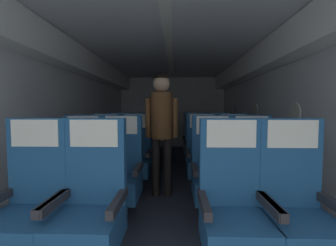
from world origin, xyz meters
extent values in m
cube|color=#2D3342|center=(0.00, 3.44, -0.01)|extent=(3.44, 7.27, 0.02)
cube|color=silver|center=(-1.62, 3.44, 1.08)|extent=(0.08, 6.87, 2.16)
cube|color=silver|center=(1.62, 3.44, 1.08)|extent=(0.08, 6.87, 2.16)
cube|color=silver|center=(0.00, 3.44, 2.16)|extent=(3.32, 6.87, 0.06)
cube|color=silver|center=(0.00, 6.89, 1.08)|extent=(3.32, 0.06, 2.16)
cube|color=white|center=(-1.44, 3.44, 1.94)|extent=(0.28, 6.60, 0.36)
cube|color=white|center=(1.44, 3.44, 1.94)|extent=(0.28, 6.60, 0.36)
cube|color=white|center=(0.00, 3.44, 2.12)|extent=(0.12, 6.18, 0.02)
cylinder|color=white|center=(1.58, 2.75, 1.12)|extent=(0.01, 0.26, 0.26)
cylinder|color=white|center=(1.58, 4.12, 1.12)|extent=(0.01, 0.26, 0.26)
cylinder|color=white|center=(1.58, 5.50, 1.12)|extent=(0.01, 0.26, 0.26)
cube|color=navy|center=(-0.94, 1.38, 0.34)|extent=(0.44, 0.49, 0.23)
cube|color=navy|center=(-0.94, 1.58, 0.78)|extent=(0.44, 0.09, 0.65)
cube|color=#28282D|center=(-0.73, 1.38, 0.54)|extent=(0.05, 0.41, 0.06)
cube|color=silver|center=(-0.94, 1.53, 0.99)|extent=(0.35, 0.01, 0.20)
cube|color=navy|center=(-0.50, 1.38, 0.34)|extent=(0.44, 0.49, 0.23)
cube|color=navy|center=(-0.50, 1.58, 0.78)|extent=(0.44, 0.09, 0.65)
cube|color=#28282D|center=(-0.29, 1.38, 0.54)|extent=(0.05, 0.41, 0.06)
cube|color=#28282D|center=(-0.71, 1.38, 0.54)|extent=(0.05, 0.41, 0.06)
cube|color=silver|center=(-0.50, 1.53, 0.99)|extent=(0.35, 0.01, 0.20)
cube|color=navy|center=(0.93, 1.38, 0.34)|extent=(0.44, 0.49, 0.23)
cube|color=navy|center=(0.93, 1.58, 0.78)|extent=(0.44, 0.09, 0.65)
cube|color=#28282D|center=(1.14, 1.38, 0.54)|extent=(0.05, 0.41, 0.06)
cube|color=#28282D|center=(0.72, 1.38, 0.54)|extent=(0.05, 0.41, 0.06)
cube|color=silver|center=(0.93, 1.53, 0.99)|extent=(0.35, 0.01, 0.20)
cube|color=navy|center=(0.50, 1.38, 0.34)|extent=(0.44, 0.49, 0.23)
cube|color=navy|center=(0.50, 1.58, 0.78)|extent=(0.44, 0.09, 0.65)
cube|color=#28282D|center=(0.71, 1.38, 0.54)|extent=(0.05, 0.41, 0.06)
cube|color=#28282D|center=(0.29, 1.38, 0.54)|extent=(0.05, 0.41, 0.06)
cube|color=silver|center=(0.50, 1.53, 0.99)|extent=(0.35, 0.01, 0.20)
cube|color=#38383D|center=(-0.94, 2.24, 0.11)|extent=(0.16, 0.18, 0.23)
cube|color=navy|center=(-0.94, 2.24, 0.34)|extent=(0.44, 0.49, 0.23)
cube|color=navy|center=(-0.94, 2.44, 0.78)|extent=(0.44, 0.09, 0.65)
cube|color=#28282D|center=(-0.73, 2.24, 0.54)|extent=(0.05, 0.41, 0.06)
cube|color=#28282D|center=(-1.15, 2.24, 0.54)|extent=(0.05, 0.41, 0.06)
cube|color=silver|center=(-0.94, 2.39, 0.99)|extent=(0.35, 0.01, 0.20)
cube|color=#38383D|center=(-0.51, 2.24, 0.11)|extent=(0.16, 0.18, 0.23)
cube|color=navy|center=(-0.51, 2.24, 0.34)|extent=(0.44, 0.49, 0.23)
cube|color=navy|center=(-0.51, 2.44, 0.78)|extent=(0.44, 0.09, 0.65)
cube|color=#28282D|center=(-0.29, 2.24, 0.54)|extent=(0.05, 0.41, 0.06)
cube|color=#28282D|center=(-0.72, 2.24, 0.54)|extent=(0.05, 0.41, 0.06)
cube|color=silver|center=(-0.51, 2.39, 0.99)|extent=(0.35, 0.01, 0.20)
cube|color=#38383D|center=(0.94, 2.25, 0.11)|extent=(0.16, 0.18, 0.23)
cube|color=navy|center=(0.94, 2.25, 0.34)|extent=(0.44, 0.49, 0.23)
cube|color=navy|center=(0.94, 2.45, 0.78)|extent=(0.44, 0.09, 0.65)
cube|color=#28282D|center=(1.15, 2.25, 0.54)|extent=(0.05, 0.41, 0.06)
cube|color=#28282D|center=(0.73, 2.25, 0.54)|extent=(0.05, 0.41, 0.06)
cube|color=silver|center=(0.94, 2.40, 0.99)|extent=(0.35, 0.01, 0.20)
cube|color=#38383D|center=(0.51, 2.24, 0.11)|extent=(0.16, 0.18, 0.23)
cube|color=navy|center=(0.51, 2.24, 0.34)|extent=(0.44, 0.49, 0.23)
cube|color=navy|center=(0.51, 2.44, 0.78)|extent=(0.44, 0.09, 0.65)
cube|color=#28282D|center=(0.72, 2.24, 0.54)|extent=(0.05, 0.41, 0.06)
cube|color=#28282D|center=(0.30, 2.24, 0.54)|extent=(0.05, 0.41, 0.06)
cube|color=silver|center=(0.51, 2.40, 0.99)|extent=(0.35, 0.01, 0.20)
cube|color=#38383D|center=(-0.94, 3.10, 0.11)|extent=(0.16, 0.18, 0.23)
cube|color=navy|center=(-0.94, 3.10, 0.34)|extent=(0.44, 0.49, 0.23)
cube|color=navy|center=(-0.94, 3.30, 0.78)|extent=(0.44, 0.09, 0.65)
cube|color=#28282D|center=(-0.73, 3.10, 0.54)|extent=(0.05, 0.41, 0.06)
cube|color=#28282D|center=(-1.15, 3.10, 0.54)|extent=(0.05, 0.41, 0.06)
cube|color=silver|center=(-0.94, 3.25, 0.99)|extent=(0.35, 0.01, 0.20)
cube|color=#38383D|center=(-0.49, 3.09, 0.11)|extent=(0.16, 0.18, 0.23)
cube|color=navy|center=(-0.49, 3.09, 0.34)|extent=(0.44, 0.49, 0.23)
cube|color=navy|center=(-0.49, 3.29, 0.78)|extent=(0.44, 0.09, 0.65)
cube|color=#28282D|center=(-0.28, 3.09, 0.54)|extent=(0.05, 0.41, 0.06)
cube|color=#28282D|center=(-0.70, 3.09, 0.54)|extent=(0.05, 0.41, 0.06)
cube|color=silver|center=(-0.49, 3.24, 0.99)|extent=(0.35, 0.01, 0.20)
cube|color=#38383D|center=(0.95, 3.09, 0.11)|extent=(0.16, 0.18, 0.23)
cube|color=navy|center=(0.95, 3.09, 0.34)|extent=(0.44, 0.49, 0.23)
cube|color=navy|center=(0.95, 3.29, 0.78)|extent=(0.44, 0.09, 0.65)
cube|color=#28282D|center=(1.16, 3.09, 0.54)|extent=(0.05, 0.41, 0.06)
cube|color=#28282D|center=(0.73, 3.09, 0.54)|extent=(0.05, 0.41, 0.06)
cube|color=silver|center=(0.95, 3.24, 0.99)|extent=(0.35, 0.01, 0.20)
cube|color=#38383D|center=(0.49, 3.10, 0.11)|extent=(0.16, 0.18, 0.23)
cube|color=navy|center=(0.49, 3.10, 0.34)|extent=(0.44, 0.49, 0.23)
cube|color=navy|center=(0.49, 3.30, 0.78)|extent=(0.44, 0.09, 0.65)
cube|color=#28282D|center=(0.70, 3.10, 0.54)|extent=(0.05, 0.41, 0.06)
cube|color=#28282D|center=(0.28, 3.10, 0.54)|extent=(0.05, 0.41, 0.06)
cube|color=silver|center=(0.49, 3.25, 0.99)|extent=(0.35, 0.01, 0.20)
cube|color=#38383D|center=(-0.93, 3.95, 0.11)|extent=(0.16, 0.18, 0.23)
cube|color=navy|center=(-0.93, 3.95, 0.34)|extent=(0.44, 0.49, 0.23)
cube|color=navy|center=(-0.93, 4.15, 0.78)|extent=(0.44, 0.09, 0.65)
cube|color=#28282D|center=(-0.72, 3.95, 0.54)|extent=(0.05, 0.41, 0.06)
cube|color=#28282D|center=(-1.14, 3.95, 0.54)|extent=(0.05, 0.41, 0.06)
cube|color=silver|center=(-0.93, 4.10, 0.99)|extent=(0.35, 0.01, 0.20)
cube|color=#38383D|center=(-0.50, 3.96, 0.11)|extent=(0.16, 0.18, 0.23)
cube|color=navy|center=(-0.50, 3.96, 0.34)|extent=(0.44, 0.49, 0.23)
cube|color=navy|center=(-0.50, 4.16, 0.78)|extent=(0.44, 0.09, 0.65)
cube|color=#28282D|center=(-0.29, 3.96, 0.54)|extent=(0.05, 0.41, 0.06)
cube|color=#28282D|center=(-0.71, 3.96, 0.54)|extent=(0.05, 0.41, 0.06)
cube|color=silver|center=(-0.50, 4.11, 0.99)|extent=(0.35, 0.01, 0.20)
cube|color=#38383D|center=(0.93, 3.94, 0.11)|extent=(0.16, 0.18, 0.23)
cube|color=navy|center=(0.93, 3.94, 0.34)|extent=(0.44, 0.49, 0.23)
cube|color=navy|center=(0.93, 4.14, 0.78)|extent=(0.44, 0.09, 0.65)
cube|color=#28282D|center=(1.15, 3.94, 0.54)|extent=(0.05, 0.41, 0.06)
cube|color=#28282D|center=(0.72, 3.94, 0.54)|extent=(0.05, 0.41, 0.06)
cube|color=silver|center=(0.93, 4.09, 0.99)|extent=(0.35, 0.01, 0.20)
cube|color=#38383D|center=(0.51, 3.95, 0.11)|extent=(0.16, 0.18, 0.23)
cube|color=navy|center=(0.51, 3.95, 0.34)|extent=(0.44, 0.49, 0.23)
cube|color=navy|center=(0.51, 4.15, 0.78)|extent=(0.44, 0.09, 0.65)
cube|color=#28282D|center=(0.72, 3.95, 0.54)|extent=(0.05, 0.41, 0.06)
cube|color=#28282D|center=(0.29, 3.95, 0.54)|extent=(0.05, 0.41, 0.06)
cube|color=silver|center=(0.51, 4.10, 0.99)|extent=(0.35, 0.01, 0.20)
cube|color=#38383D|center=(-0.95, 4.80, 0.11)|extent=(0.16, 0.18, 0.23)
cube|color=#4C5666|center=(-0.95, 4.80, 0.34)|extent=(0.44, 0.49, 0.23)
cube|color=#4C5666|center=(-0.95, 5.01, 0.78)|extent=(0.44, 0.09, 0.65)
cube|color=#28282D|center=(-0.73, 4.80, 0.54)|extent=(0.05, 0.41, 0.06)
cube|color=#28282D|center=(-1.16, 4.80, 0.54)|extent=(0.05, 0.41, 0.06)
cube|color=silver|center=(-0.95, 4.96, 0.99)|extent=(0.35, 0.01, 0.20)
cube|color=#38383D|center=(-0.50, 4.82, 0.11)|extent=(0.16, 0.18, 0.23)
cube|color=#4C5666|center=(-0.50, 4.82, 0.34)|extent=(0.44, 0.49, 0.23)
cube|color=#4C5666|center=(-0.50, 5.02, 0.78)|extent=(0.44, 0.09, 0.65)
cube|color=#28282D|center=(-0.29, 4.82, 0.54)|extent=(0.05, 0.41, 0.06)
cube|color=#28282D|center=(-0.71, 4.82, 0.54)|extent=(0.05, 0.41, 0.06)
cube|color=silver|center=(-0.50, 4.97, 0.99)|extent=(0.35, 0.01, 0.20)
cube|color=#38383D|center=(0.94, 4.81, 0.11)|extent=(0.16, 0.18, 0.23)
cube|color=#4C5666|center=(0.94, 4.81, 0.34)|extent=(0.44, 0.49, 0.23)
cube|color=#4C5666|center=(0.94, 5.01, 0.78)|extent=(0.44, 0.09, 0.65)
cube|color=#28282D|center=(1.15, 4.81, 0.54)|extent=(0.05, 0.41, 0.06)
cube|color=#28282D|center=(0.73, 4.81, 0.54)|extent=(0.05, 0.41, 0.06)
cube|color=silver|center=(0.94, 4.96, 0.99)|extent=(0.35, 0.01, 0.20)
cube|color=#38383D|center=(0.50, 4.80, 0.11)|extent=(0.16, 0.18, 0.23)
cube|color=#4C5666|center=(0.50, 4.80, 0.34)|extent=(0.44, 0.49, 0.23)
cube|color=#4C5666|center=(0.50, 5.00, 0.78)|extent=(0.44, 0.09, 0.65)
cube|color=#28282D|center=(0.71, 4.80, 0.54)|extent=(0.05, 0.41, 0.06)
cube|color=#28282D|center=(0.29, 4.80, 0.54)|extent=(0.05, 0.41, 0.06)
cube|color=silver|center=(0.50, 4.95, 0.99)|extent=(0.35, 0.01, 0.20)
cylinder|color=black|center=(-0.17, 2.89, 0.39)|extent=(0.11, 0.11, 0.78)
cylinder|color=black|center=(-0.01, 2.89, 0.39)|extent=(0.11, 0.11, 0.78)
cylinder|color=brown|center=(-0.09, 2.89, 1.08)|extent=(0.28, 0.28, 0.61)
cylinder|color=brown|center=(-0.27, 2.89, 1.05)|extent=(0.07, 0.07, 0.52)
cylinder|color=brown|center=(0.09, 2.89, 1.05)|extent=(0.07, 0.07, 0.52)
sphere|color=tan|center=(-0.09, 2.89, 1.50)|extent=(0.22, 0.22, 0.22)
sphere|color=black|center=(-0.09, 2.89, 1.55)|extent=(0.19, 0.19, 0.19)
camera|label=1|loc=(0.09, -0.09, 1.17)|focal=24.05mm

